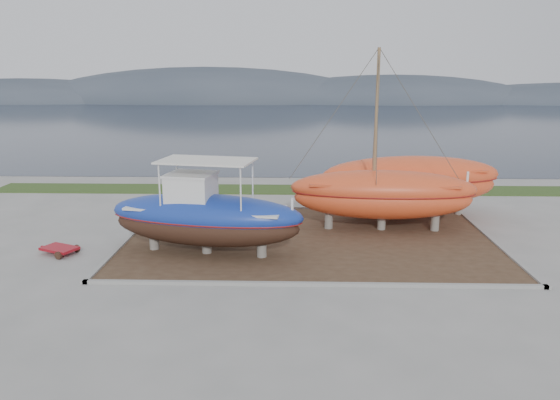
# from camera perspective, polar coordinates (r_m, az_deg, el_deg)

# --- Properties ---
(ground) EXTENTS (140.00, 140.00, 0.00)m
(ground) POSITION_cam_1_polar(r_m,az_deg,el_deg) (23.85, 3.30, -7.04)
(ground) COLOR gray
(ground) RESTS_ON ground
(dirt_patch) EXTENTS (18.00, 12.00, 0.06)m
(dirt_patch) POSITION_cam_1_polar(r_m,az_deg,el_deg) (27.62, 3.07, -4.07)
(dirt_patch) COLOR #422D1E
(dirt_patch) RESTS_ON ground
(curb_frame) EXTENTS (18.60, 12.60, 0.15)m
(curb_frame) POSITION_cam_1_polar(r_m,az_deg,el_deg) (27.61, 3.07, -3.98)
(curb_frame) COLOR gray
(curb_frame) RESTS_ON ground
(grass_strip) EXTENTS (44.00, 3.00, 0.08)m
(grass_strip) POSITION_cam_1_polar(r_m,az_deg,el_deg) (38.74, 2.67, 1.09)
(grass_strip) COLOR #284219
(grass_strip) RESTS_ON ground
(sea) EXTENTS (260.00, 100.00, 0.04)m
(sea) POSITION_cam_1_polar(r_m,az_deg,el_deg) (92.70, 2.10, 8.33)
(sea) COLOR #192232
(sea) RESTS_ON ground
(mountain_ridge) EXTENTS (200.00, 36.00, 20.00)m
(mountain_ridge) POSITION_cam_1_polar(r_m,az_deg,el_deg) (147.56, 1.94, 10.26)
(mountain_ridge) COLOR #333D49
(mountain_ridge) RESTS_ON ground
(blue_caique) EXTENTS (9.47, 4.46, 4.38)m
(blue_caique) POSITION_cam_1_polar(r_m,az_deg,el_deg) (25.06, -7.79, -0.74)
(blue_caique) COLOR #183599
(blue_caique) RESTS_ON dirt_patch
(white_dinghy) EXTENTS (4.60, 3.19, 1.29)m
(white_dinghy) POSITION_cam_1_polar(r_m,az_deg,el_deg) (28.97, -7.04, -1.91)
(white_dinghy) COLOR silver
(white_dinghy) RESTS_ON dirt_patch
(orange_sailboat) EXTENTS (9.81, 3.31, 9.35)m
(orange_sailboat) POSITION_cam_1_polar(r_m,az_deg,el_deg) (28.64, 10.92, 6.00)
(orange_sailboat) COLOR #DA4921
(orange_sailboat) RESTS_ON dirt_patch
(orange_bare_hull) EXTENTS (10.57, 4.12, 3.38)m
(orange_bare_hull) POSITION_cam_1_polar(r_m,az_deg,el_deg) (32.35, 13.48, 1.34)
(orange_bare_hull) COLOR #DA4921
(orange_bare_hull) RESTS_ON dirt_patch
(red_trailer) EXTENTS (2.68, 2.08, 0.34)m
(red_trailer) POSITION_cam_1_polar(r_m,az_deg,el_deg) (27.37, -22.03, -4.93)
(red_trailer) COLOR #A6121D
(red_trailer) RESTS_ON ground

